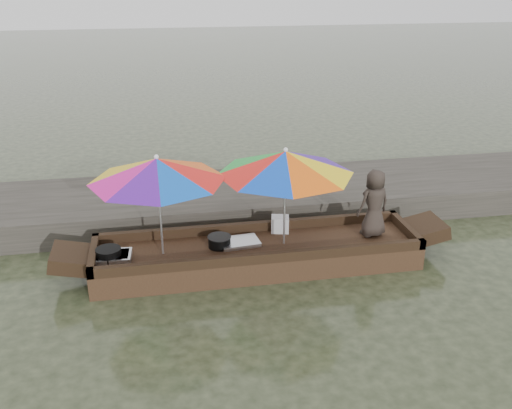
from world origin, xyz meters
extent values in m
plane|color=black|center=(0.00, 0.00, 0.00)|extent=(80.00, 80.00, 0.00)
cube|color=#2D2B26|center=(0.00, 2.20, 0.25)|extent=(22.00, 2.20, 0.50)
cube|color=black|center=(0.00, 0.00, 0.17)|extent=(4.99, 1.20, 0.35)
cylinder|color=black|center=(-2.22, -0.07, 0.45)|extent=(0.37, 0.37, 0.19)
cube|color=silver|center=(-2.20, -0.05, 0.39)|extent=(0.62, 0.45, 0.09)
cube|color=silver|center=(-0.26, 0.12, 0.38)|extent=(0.63, 0.47, 0.06)
cylinder|color=black|center=(-0.58, 0.08, 0.43)|extent=(0.34, 0.34, 0.16)
cube|color=silver|center=(0.46, 0.45, 0.48)|extent=(0.32, 0.28, 0.26)
imported|color=#2F2722|center=(1.88, 0.05, 0.90)|extent=(0.61, 0.47, 1.10)
camera|label=1|loc=(-1.47, -7.74, 4.30)|focal=40.00mm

